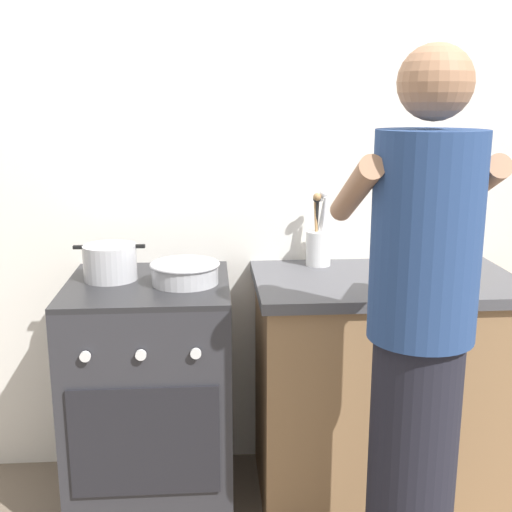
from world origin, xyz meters
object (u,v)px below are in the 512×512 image
object	(u,v)px
mixing_bowl	(185,272)
pot	(110,262)
utensil_crock	(318,243)
stove_range	(152,395)
oil_bottle	(451,247)
person	(418,350)

from	to	relation	value
mixing_bowl	pot	bearing A→B (deg)	165.28
pot	utensil_crock	xyz separation A→B (m)	(0.81, 0.16, 0.03)
stove_range	mixing_bowl	world-z (taller)	mixing_bowl
mixing_bowl	utensil_crock	world-z (taller)	utensil_crock
oil_bottle	person	xyz separation A→B (m)	(-0.32, -0.63, -0.15)
utensil_crock	oil_bottle	distance (m)	0.52
stove_range	oil_bottle	world-z (taller)	oil_bottle
stove_range	person	xyz separation A→B (m)	(0.82, -0.62, 0.41)
pot	mixing_bowl	world-z (taller)	pot
stove_range	person	bearing A→B (deg)	-37.12
utensil_crock	oil_bottle	world-z (taller)	utensil_crock
stove_range	oil_bottle	bearing A→B (deg)	0.17
mixing_bowl	utensil_crock	size ratio (longest dim) A/B	0.84
person	mixing_bowl	bearing A→B (deg)	138.69
stove_range	pot	distance (m)	0.54
pot	person	xyz separation A→B (m)	(0.96, -0.67, -0.11)
pot	mixing_bowl	size ratio (longest dim) A/B	1.03
mixing_bowl	person	size ratio (longest dim) A/B	0.15
stove_range	utensil_crock	xyz separation A→B (m)	(0.67, 0.21, 0.54)
utensil_crock	person	bearing A→B (deg)	-79.69
utensil_crock	person	world-z (taller)	person
pot	oil_bottle	size ratio (longest dim) A/B	0.99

